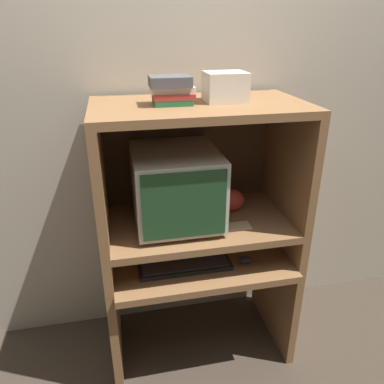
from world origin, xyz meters
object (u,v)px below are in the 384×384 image
(mouse, at_px, (245,259))
(book_stack, at_px, (172,90))
(storage_box, at_px, (225,87))
(snack_bag, at_px, (231,200))
(crt_monitor, at_px, (176,186))
(keyboard, at_px, (185,266))

(mouse, xyz_separation_m, book_stack, (-0.33, 0.13, 0.81))
(book_stack, relative_size, storage_box, 1.04)
(snack_bag, bearing_deg, book_stack, -166.35)
(crt_monitor, distance_m, book_stack, 0.45)
(crt_monitor, bearing_deg, keyboard, -83.28)
(keyboard, height_order, mouse, mouse)
(crt_monitor, distance_m, keyboard, 0.39)
(book_stack, bearing_deg, snack_bag, 13.65)
(keyboard, relative_size, book_stack, 2.42)
(crt_monitor, relative_size, keyboard, 1.01)
(keyboard, distance_m, book_stack, 0.83)
(mouse, height_order, storage_box, storage_box)
(crt_monitor, xyz_separation_m, storage_box, (0.23, 0.00, 0.45))
(mouse, relative_size, book_stack, 0.40)
(crt_monitor, xyz_separation_m, book_stack, (-0.01, -0.02, 0.45))
(crt_monitor, distance_m, storage_box, 0.51)
(book_stack, bearing_deg, crt_monitor, 57.57)
(keyboard, relative_size, storage_box, 2.52)
(snack_bag, xyz_separation_m, storage_box, (-0.07, -0.05, 0.58))
(storage_box, bearing_deg, book_stack, -174.25)
(crt_monitor, height_order, keyboard, crt_monitor)
(book_stack, bearing_deg, keyboard, -75.59)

